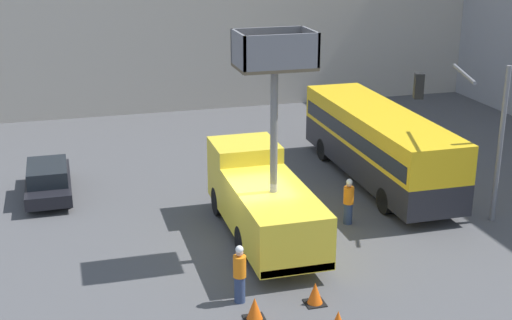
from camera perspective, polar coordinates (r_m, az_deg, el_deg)
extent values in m
plane|color=#4C4C4F|center=(24.42, -0.23, -7.03)|extent=(120.00, 120.00, 0.00)
cube|color=yellow|center=(26.70, -0.92, -0.92)|extent=(2.39, 2.22, 2.30)
cube|color=yellow|center=(23.49, 1.39, -4.50)|extent=(2.39, 5.18, 1.72)
cube|color=red|center=(21.62, 3.36, -8.78)|extent=(2.34, 0.10, 0.24)
cylinder|color=black|center=(26.86, -3.06, -3.32)|extent=(0.30, 1.08, 1.08)
cylinder|color=black|center=(27.35, 1.21, -2.88)|extent=(0.30, 1.08, 1.08)
cylinder|color=black|center=(23.57, -1.07, -6.57)|extent=(0.30, 1.08, 1.08)
cylinder|color=black|center=(24.12, 3.76, -5.99)|extent=(0.30, 1.08, 1.08)
cylinder|color=slate|center=(22.51, 1.45, 2.28)|extent=(0.24, 0.24, 4.06)
cube|color=brown|center=(22.02, 1.49, 7.47)|extent=(2.36, 1.60, 0.10)
cube|color=slate|center=(21.61, -1.42, 8.81)|extent=(0.08, 1.60, 1.05)
cube|color=slate|center=(22.27, 4.34, 9.06)|extent=(0.08, 1.60, 1.05)
cube|color=slate|center=(22.63, 0.93, 9.26)|extent=(2.36, 0.08, 1.05)
cube|color=slate|center=(21.20, 2.11, 8.61)|extent=(2.36, 0.08, 1.05)
cube|color=#232328|center=(30.49, 9.66, 0.12)|extent=(2.59, 10.64, 1.19)
cube|color=yellow|center=(30.11, 9.79, 2.51)|extent=(2.59, 10.64, 1.45)
cube|color=black|center=(30.17, 9.77, 2.11)|extent=(2.61, 10.21, 0.64)
cylinder|color=black|center=(33.10, 5.42, 0.85)|extent=(0.30, 1.02, 1.02)
cylinder|color=black|center=(33.96, 9.04, 1.17)|extent=(0.30, 1.02, 1.02)
cylinder|color=black|center=(27.41, 10.32, -3.22)|extent=(0.30, 1.02, 1.02)
cylinder|color=black|center=(28.45, 14.49, -2.71)|extent=(0.30, 1.02, 1.02)
cylinder|color=slate|center=(27.00, 18.95, 1.09)|extent=(0.18, 0.18, 5.81)
cylinder|color=slate|center=(25.97, 16.30, 6.64)|extent=(1.06, 2.94, 0.13)
cube|color=black|center=(25.74, 12.90, 5.79)|extent=(0.40, 0.40, 0.90)
sphere|color=red|center=(25.68, 12.94, 6.34)|extent=(0.20, 0.20, 0.20)
cylinder|color=navy|center=(21.03, -1.31, -10.29)|extent=(0.32, 0.32, 0.82)
cylinder|color=orange|center=(20.68, -1.32, -8.51)|extent=(0.38, 0.38, 0.65)
sphere|color=tan|center=(20.49, -1.33, -7.42)|extent=(0.22, 0.22, 0.22)
sphere|color=white|center=(20.44, -1.34, -7.17)|extent=(0.23, 0.23, 0.23)
cylinder|color=navy|center=(26.34, 7.37, -4.26)|extent=(0.32, 0.32, 0.80)
cylinder|color=orange|center=(26.07, 7.43, -2.81)|extent=(0.38, 0.38, 0.63)
sphere|color=tan|center=(25.92, 7.47, -1.95)|extent=(0.22, 0.22, 0.22)
sphere|color=white|center=(25.89, 7.48, -1.74)|extent=(0.23, 0.23, 0.23)
cube|color=black|center=(20.37, -0.11, -12.60)|extent=(0.60, 0.60, 0.03)
cone|color=#F25B0F|center=(20.20, -0.11, -11.81)|extent=(0.48, 0.48, 0.68)
cube|color=black|center=(21.19, 4.73, -11.33)|extent=(0.59, 0.59, 0.03)
cone|color=#F25B0F|center=(21.04, 4.75, -10.57)|extent=(0.47, 0.47, 0.67)
cube|color=black|center=(29.83, -16.26, -1.83)|extent=(1.74, 4.49, 0.50)
cube|color=black|center=(29.44, -16.36, -0.95)|extent=(1.53, 2.47, 0.63)
cylinder|color=black|center=(31.24, -17.61, -1.43)|extent=(0.22, 0.64, 0.64)
cylinder|color=black|center=(31.20, -14.86, -1.19)|extent=(0.22, 0.64, 0.64)
cylinder|color=black|center=(28.63, -17.72, -3.28)|extent=(0.22, 0.64, 0.64)
cylinder|color=black|center=(28.59, -14.72, -3.03)|extent=(0.22, 0.64, 0.64)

